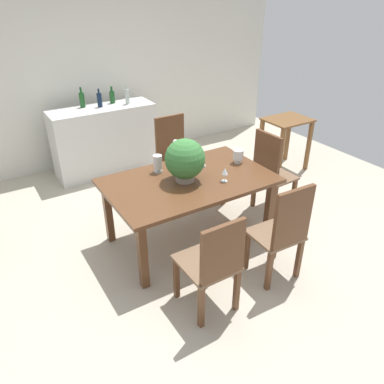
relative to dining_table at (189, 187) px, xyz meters
The scene contains 18 objects.
ground_plane 0.67m from the dining_table, 90.00° to the left, with size 7.04×7.04×0.00m, color #BCB29E.
back_wall 2.77m from the dining_table, 90.00° to the left, with size 6.40×0.10×2.60m, color silver.
dining_table is the anchor object (origin of this frame).
chair_far_right 1.10m from the dining_table, 69.28° to the left, with size 0.45×0.44×1.06m.
chair_foot_end 1.15m from the dining_table, ahead, with size 0.42×0.45×1.04m.
chair_near_right 1.09m from the dining_table, 69.29° to the right, with size 0.45×0.43×1.03m.
chair_near_left 1.10m from the dining_table, 110.79° to the right, with size 0.44×0.48×0.96m.
flower_centerpiece 0.32m from the dining_table, behind, with size 0.41×0.41×0.45m.
crystal_vase_left 0.42m from the dining_table, 120.70° to the left, with size 0.10×0.10×0.19m.
crystal_vase_center_near 0.37m from the dining_table, 55.86° to the left, with size 0.08×0.08×0.18m.
crystal_vase_right 0.71m from the dining_table, ahead, with size 0.12×0.12×0.16m.
wine_glass 0.41m from the dining_table, 38.98° to the right, with size 0.06×0.06×0.15m.
kitchen_counter 2.17m from the dining_table, 93.76° to the left, with size 1.49×0.51×0.99m, color silver.
wine_bottle_clear 2.23m from the dining_table, 93.77° to the left, with size 0.07×0.07×0.26m.
wine_bottle_dark 2.37m from the dining_table, 98.83° to the left, with size 0.07×0.07×0.28m.
wine_bottle_green 2.32m from the dining_table, 87.93° to the left, with size 0.07×0.07×0.24m.
wine_bottle_tall 2.18m from the dining_table, 83.28° to the left, with size 0.06×0.06×0.28m.
side_table 2.34m from the dining_table, 20.50° to the left, with size 0.65×0.52×0.79m.
Camera 1 is at (-1.80, -3.06, 2.52)m, focal length 35.19 mm.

